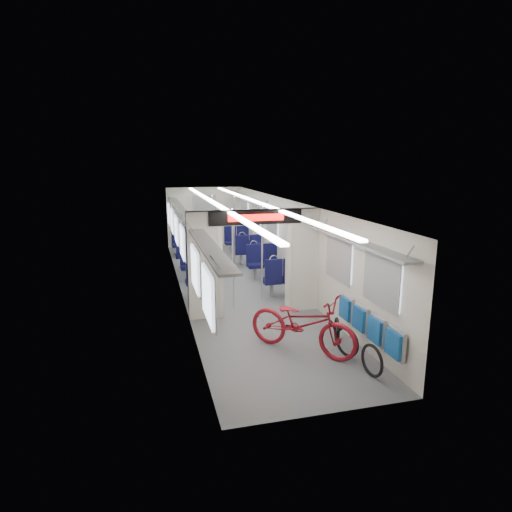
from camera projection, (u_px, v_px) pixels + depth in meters
The scene contains 14 objects.
carriage at pixel (238, 234), 10.82m from camera, with size 12.00×12.02×2.31m.
bicycle at pixel (302, 323), 7.47m from camera, with size 0.71×2.03×1.07m, color maroon.
flip_bench at pixel (368, 324), 7.30m from camera, with size 0.12×2.07×0.47m.
bike_hoop_a at pixel (372, 362), 6.67m from camera, with size 0.53×0.53×0.05m, color black.
bike_hoop_b at pixel (347, 343), 7.35m from camera, with size 0.54×0.54×0.05m, color black.
bike_hoop_c at pixel (337, 332), 7.90m from camera, with size 0.49×0.49×0.05m, color black.
seat_bay_near_left at pixel (200, 269), 11.23m from camera, with size 0.88×1.92×1.05m.
seat_bay_near_right at pixel (271, 267), 11.39m from camera, with size 0.91×2.05×1.09m.
seat_bay_far_left at pixel (188, 245), 14.22m from camera, with size 0.93×2.18×1.13m.
seat_bay_far_right at pixel (243, 243), 14.69m from camera, with size 0.91×2.06×1.10m.
stanchion_near_left at pixel (233, 259), 9.57m from camera, with size 0.04×0.04×2.30m, color silver.
stanchion_near_right at pixel (262, 254), 10.15m from camera, with size 0.04×0.04×2.30m, color silver.
stanchion_far_left at pixel (213, 233), 13.05m from camera, with size 0.04×0.04×2.30m, color silver.
stanchion_far_right at pixel (234, 235), 12.72m from camera, with size 0.04×0.04×2.30m, color silver.
Camera 1 is at (-2.22, -10.72, 3.32)m, focal length 30.00 mm.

